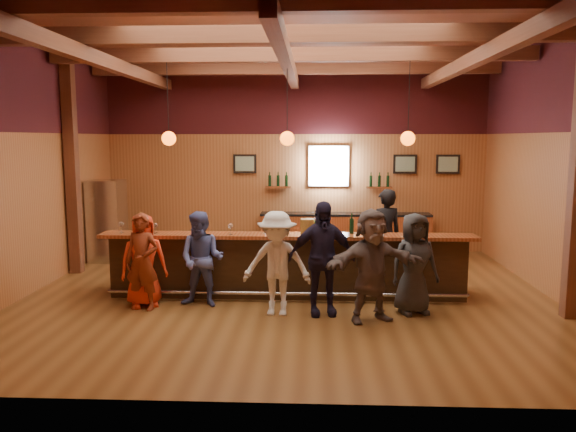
% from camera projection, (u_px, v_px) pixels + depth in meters
% --- Properties ---
extents(room, '(9.04, 9.00, 4.52)m').
position_uv_depth(room, '(287.00, 107.00, 9.35)').
color(room, brown).
rests_on(room, ground).
extents(bar_counter, '(6.30, 1.07, 1.11)m').
position_uv_depth(bar_counter, '(289.00, 264.00, 9.81)').
color(bar_counter, black).
rests_on(bar_counter, ground).
extents(back_bar_cabinet, '(4.00, 0.52, 0.95)m').
position_uv_depth(back_bar_cabinet, '(345.00, 233.00, 13.29)').
color(back_bar_cabinet, maroon).
rests_on(back_bar_cabinet, ground).
extents(window, '(0.95, 0.09, 0.95)m').
position_uv_depth(window, '(329.00, 166.00, 13.32)').
color(window, silver).
rests_on(window, room).
extents(framed_pictures, '(5.35, 0.05, 0.45)m').
position_uv_depth(framed_pictures, '(365.00, 164.00, 13.26)').
color(framed_pictures, black).
rests_on(framed_pictures, room).
extents(wine_shelves, '(3.00, 0.18, 0.30)m').
position_uv_depth(wine_shelves, '(328.00, 184.00, 13.31)').
color(wine_shelves, maroon).
rests_on(wine_shelves, room).
extents(pendant_lights, '(4.24, 0.24, 1.37)m').
position_uv_depth(pendant_lights, '(287.00, 138.00, 9.36)').
color(pendant_lights, black).
rests_on(pendant_lights, room).
extents(stainless_fridge, '(0.70, 0.70, 1.80)m').
position_uv_depth(stainless_fridge, '(107.00, 221.00, 12.37)').
color(stainless_fridge, silver).
rests_on(stainless_fridge, ground).
extents(customer_orange, '(0.87, 0.75, 1.50)m').
position_uv_depth(customer_orange, '(144.00, 260.00, 9.04)').
color(customer_orange, red).
rests_on(customer_orange, ground).
extents(customer_redvest, '(0.62, 0.47, 1.54)m').
position_uv_depth(customer_redvest, '(142.00, 262.00, 8.85)').
color(customer_redvest, maroon).
rests_on(customer_redvest, ground).
extents(customer_denim, '(0.83, 0.70, 1.54)m').
position_uv_depth(customer_denim, '(202.00, 259.00, 9.03)').
color(customer_denim, '#4F5C9F').
rests_on(customer_denim, ground).
extents(customer_white, '(1.09, 0.69, 1.61)m').
position_uv_depth(customer_white, '(277.00, 263.00, 8.57)').
color(customer_white, silver).
rests_on(customer_white, ground).
extents(customer_navy, '(1.09, 0.61, 1.77)m').
position_uv_depth(customer_navy, '(322.00, 258.00, 8.57)').
color(customer_navy, '#1C1830').
rests_on(customer_navy, ground).
extents(customer_brown, '(1.64, 1.03, 1.69)m').
position_uv_depth(customer_brown, '(372.00, 265.00, 8.27)').
color(customer_brown, '#5F504C').
rests_on(customer_brown, ground).
extents(customer_dark, '(0.88, 0.69, 1.57)m').
position_uv_depth(customer_dark, '(414.00, 264.00, 8.65)').
color(customer_dark, '#2B2B2E').
rests_on(customer_dark, ground).
extents(bartender, '(0.74, 0.60, 1.77)m').
position_uv_depth(bartender, '(385.00, 236.00, 10.55)').
color(bartender, black).
rests_on(bartender, ground).
extents(ice_bucket, '(0.24, 0.24, 0.26)m').
position_uv_depth(ice_bucket, '(307.00, 227.00, 9.36)').
color(ice_bucket, brown).
rests_on(ice_bucket, bar_counter).
extents(bottle_a, '(0.07, 0.07, 0.34)m').
position_uv_depth(bottle_a, '(316.00, 225.00, 9.52)').
color(bottle_a, black).
rests_on(bottle_a, bar_counter).
extents(bottle_b, '(0.08, 0.08, 0.35)m').
position_uv_depth(bottle_b, '(352.00, 226.00, 9.45)').
color(bottle_b, black).
rests_on(bottle_b, bar_counter).
extents(glass_a, '(0.09, 0.09, 0.20)m').
position_uv_depth(glass_a, '(121.00, 225.00, 9.49)').
color(glass_a, silver).
rests_on(glass_a, bar_counter).
extents(glass_b, '(0.08, 0.08, 0.18)m').
position_uv_depth(glass_b, '(156.00, 226.00, 9.48)').
color(glass_b, silver).
rests_on(glass_b, bar_counter).
extents(glass_c, '(0.08, 0.08, 0.19)m').
position_uv_depth(glass_c, '(204.00, 225.00, 9.54)').
color(glass_c, silver).
rests_on(glass_c, bar_counter).
extents(glass_d, '(0.08, 0.08, 0.19)m').
position_uv_depth(glass_d, '(230.00, 227.00, 9.33)').
color(glass_d, silver).
rests_on(glass_d, bar_counter).
extents(glass_e, '(0.08, 0.08, 0.19)m').
position_uv_depth(glass_e, '(266.00, 225.00, 9.49)').
color(glass_e, silver).
rests_on(glass_e, bar_counter).
extents(glass_f, '(0.08, 0.08, 0.18)m').
position_uv_depth(glass_f, '(324.00, 227.00, 9.38)').
color(glass_f, silver).
rests_on(glass_f, bar_counter).
extents(glass_g, '(0.08, 0.08, 0.17)m').
position_uv_depth(glass_g, '(383.00, 228.00, 9.31)').
color(glass_g, silver).
rests_on(glass_g, bar_counter).
extents(glass_h, '(0.08, 0.08, 0.18)m').
position_uv_depth(glass_h, '(408.00, 227.00, 9.29)').
color(glass_h, silver).
rests_on(glass_h, bar_counter).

